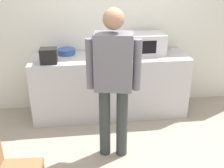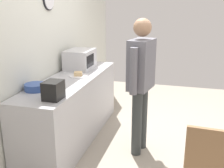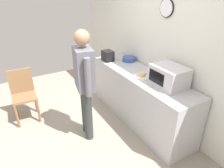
{
  "view_description": "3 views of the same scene",
  "coord_description": "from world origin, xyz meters",
  "px_view_note": "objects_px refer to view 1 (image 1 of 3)",
  "views": [
    {
      "loc": [
        -0.49,
        -2.45,
        2.13
      ],
      "look_at": [
        -0.1,
        0.74,
        0.7
      ],
      "focal_mm": 43.56,
      "sensor_mm": 36.0,
      "label": 1
    },
    {
      "loc": [
        -3.4,
        -0.3,
        1.92
      ],
      "look_at": [
        0.03,
        0.66,
        0.85
      ],
      "focal_mm": 43.64,
      "sensor_mm": 36.0,
      "label": 2
    },
    {
      "loc": [
        2.37,
        -0.77,
        2.28
      ],
      "look_at": [
        -0.13,
        0.69,
        0.83
      ],
      "focal_mm": 32.33,
      "sensor_mm": 36.0,
      "label": 3
    }
  ],
  "objects_px": {
    "sandwich_plate": "(118,56)",
    "spoon_utensil": "(178,59)",
    "salad_bowl": "(66,52)",
    "person_standing": "(113,76)",
    "toaster": "(49,56)",
    "fork_utensil": "(170,49)",
    "microwave": "(147,43)"
  },
  "relations": [
    {
      "from": "fork_utensil",
      "to": "spoon_utensil",
      "type": "xyz_separation_m",
      "value": [
        -0.05,
        -0.49,
        0.0
      ]
    },
    {
      "from": "toaster",
      "to": "fork_utensil",
      "type": "xyz_separation_m",
      "value": [
        1.81,
        0.43,
        -0.1
      ]
    },
    {
      "from": "spoon_utensil",
      "to": "toaster",
      "type": "bearing_deg",
      "value": 178.33
    },
    {
      "from": "spoon_utensil",
      "to": "person_standing",
      "type": "distance_m",
      "value": 1.27
    },
    {
      "from": "toaster",
      "to": "person_standing",
      "type": "bearing_deg",
      "value": -47.03
    },
    {
      "from": "toaster",
      "to": "spoon_utensil",
      "type": "relative_size",
      "value": 1.29
    },
    {
      "from": "salad_bowl",
      "to": "sandwich_plate",
      "type": "bearing_deg",
      "value": -19.02
    },
    {
      "from": "salad_bowl",
      "to": "toaster",
      "type": "height_order",
      "value": "toaster"
    },
    {
      "from": "salad_bowl",
      "to": "microwave",
      "type": "bearing_deg",
      "value": -4.93
    },
    {
      "from": "spoon_utensil",
      "to": "person_standing",
      "type": "bearing_deg",
      "value": -142.85
    },
    {
      "from": "salad_bowl",
      "to": "person_standing",
      "type": "height_order",
      "value": "person_standing"
    },
    {
      "from": "toaster",
      "to": "sandwich_plate",
      "type": "bearing_deg",
      "value": 6.21
    },
    {
      "from": "salad_bowl",
      "to": "fork_utensil",
      "type": "height_order",
      "value": "salad_bowl"
    },
    {
      "from": "sandwich_plate",
      "to": "person_standing",
      "type": "xyz_separation_m",
      "value": [
        -0.18,
        -0.92,
        0.08
      ]
    },
    {
      "from": "microwave",
      "to": "spoon_utensil",
      "type": "distance_m",
      "value": 0.51
    },
    {
      "from": "microwave",
      "to": "person_standing",
      "type": "distance_m",
      "value": 1.24
    },
    {
      "from": "fork_utensil",
      "to": "person_standing",
      "type": "distance_m",
      "value": 1.64
    },
    {
      "from": "toaster",
      "to": "person_standing",
      "type": "xyz_separation_m",
      "value": [
        0.76,
        -0.82,
        0.0
      ]
    },
    {
      "from": "sandwich_plate",
      "to": "spoon_utensil",
      "type": "bearing_deg",
      "value": -10.51
    },
    {
      "from": "sandwich_plate",
      "to": "spoon_utensil",
      "type": "xyz_separation_m",
      "value": [
        0.83,
        -0.15,
        -0.02
      ]
    },
    {
      "from": "sandwich_plate",
      "to": "toaster",
      "type": "bearing_deg",
      "value": -173.79
    },
    {
      "from": "sandwich_plate",
      "to": "microwave",
      "type": "bearing_deg",
      "value": 18.41
    },
    {
      "from": "person_standing",
      "to": "salad_bowl",
      "type": "bearing_deg",
      "value": 114.89
    },
    {
      "from": "salad_bowl",
      "to": "person_standing",
      "type": "distance_m",
      "value": 1.29
    },
    {
      "from": "sandwich_plate",
      "to": "fork_utensil",
      "type": "bearing_deg",
      "value": 20.83
    },
    {
      "from": "person_standing",
      "to": "spoon_utensil",
      "type": "bearing_deg",
      "value": 37.15
    },
    {
      "from": "person_standing",
      "to": "toaster",
      "type": "bearing_deg",
      "value": 132.97
    },
    {
      "from": "fork_utensil",
      "to": "toaster",
      "type": "bearing_deg",
      "value": -166.52
    },
    {
      "from": "salad_bowl",
      "to": "toaster",
      "type": "bearing_deg",
      "value": -121.94
    },
    {
      "from": "fork_utensil",
      "to": "person_standing",
      "type": "xyz_separation_m",
      "value": [
        -1.05,
        -1.25,
        0.1
      ]
    },
    {
      "from": "spoon_utensil",
      "to": "person_standing",
      "type": "relative_size",
      "value": 0.1
    },
    {
      "from": "fork_utensil",
      "to": "person_standing",
      "type": "bearing_deg",
      "value": -130.13
    }
  ]
}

